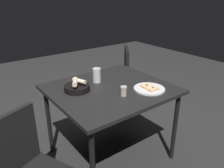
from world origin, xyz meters
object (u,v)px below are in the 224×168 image
(pizza_plate, at_px, (149,89))
(chair_far, at_px, (117,77))
(pepper_shaker, at_px, (124,92))
(dining_table, at_px, (110,94))
(beer_glass, at_px, (97,76))
(bread_basket, at_px, (77,87))

(pizza_plate, height_order, chair_far, chair_far)
(pepper_shaker, bearing_deg, dining_table, -3.37)
(beer_glass, relative_size, pepper_shaker, 1.66)
(dining_table, height_order, beer_glass, beer_glass)
(bread_basket, bearing_deg, beer_glass, -74.91)
(beer_glass, bearing_deg, chair_far, -52.12)
(bread_basket, xyz_separation_m, pepper_shaker, (-0.32, -0.26, 0.00))
(bread_basket, xyz_separation_m, beer_glass, (0.07, -0.25, 0.03))
(bread_basket, height_order, chair_far, chair_far)
(dining_table, distance_m, bread_basket, 0.31)
(bread_basket, distance_m, pepper_shaker, 0.41)
(dining_table, height_order, pepper_shaker, pepper_shaker)
(dining_table, bearing_deg, chair_far, -42.03)
(dining_table, distance_m, chair_far, 0.93)
(pepper_shaker, height_order, chair_far, chair_far)
(bread_basket, relative_size, chair_far, 0.25)
(dining_table, height_order, chair_far, chair_far)
(bread_basket, relative_size, beer_glass, 1.64)
(dining_table, distance_m, beer_glass, 0.23)
(pizza_plate, distance_m, pepper_shaker, 0.26)
(dining_table, relative_size, beer_glass, 7.62)
(chair_far, bearing_deg, beer_glass, 127.88)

